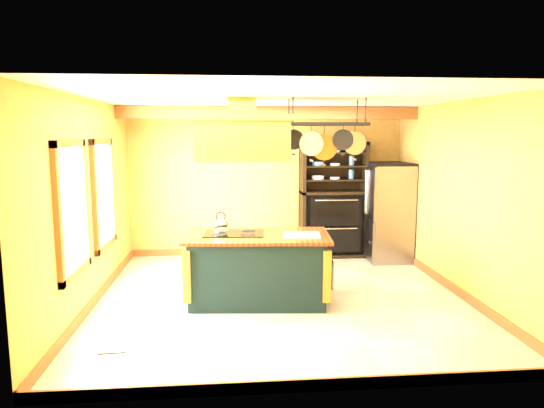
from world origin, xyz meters
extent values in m
plane|color=beige|center=(0.00, 0.00, 0.00)|extent=(5.00, 5.00, 0.00)
plane|color=white|center=(0.00, 0.00, 2.70)|extent=(5.00, 5.00, 0.00)
cube|color=#E4AA53|center=(0.00, 2.50, 1.35)|extent=(5.00, 0.02, 2.70)
cube|color=#E4AA53|center=(0.00, -2.50, 1.35)|extent=(5.00, 0.02, 2.70)
cube|color=#E4AA53|center=(-2.50, 0.00, 1.35)|extent=(0.02, 5.00, 2.70)
cube|color=#E4AA53|center=(2.50, 0.00, 1.35)|extent=(0.02, 5.00, 2.70)
cube|color=#975C2E|center=(0.00, 1.70, 2.59)|extent=(5.00, 0.15, 0.20)
cube|color=#975C2E|center=(-2.47, -0.80, 1.40)|extent=(0.06, 1.06, 1.56)
cube|color=white|center=(-2.44, -0.80, 1.40)|extent=(0.02, 0.85, 1.34)
cube|color=#975C2E|center=(-2.47, 0.60, 1.40)|extent=(0.06, 1.06, 1.56)
cube|color=white|center=(-2.44, 0.60, 1.40)|extent=(0.02, 0.85, 1.34)
cube|color=#132A2C|center=(-0.32, -0.11, 0.44)|extent=(1.82, 1.09, 0.88)
cube|color=brown|center=(-0.32, -0.11, 0.90)|extent=(1.98, 1.21, 0.04)
cube|color=black|center=(-0.63, -0.03, 0.93)|extent=(0.83, 0.61, 0.01)
ellipsoid|color=silver|center=(-0.81, 0.11, 1.03)|extent=(0.20, 0.20, 0.16)
cube|color=white|center=(0.25, -0.24, 0.93)|extent=(0.50, 0.41, 0.02)
cube|color=gold|center=(-0.52, -0.11, 2.15)|extent=(1.20, 0.64, 0.51)
cube|color=#975C2E|center=(-0.52, -0.11, 2.45)|extent=(1.27, 0.72, 0.08)
cube|color=gold|center=(-0.52, -0.11, 2.55)|extent=(0.35, 0.35, 0.29)
cube|color=black|center=(0.58, -0.11, 2.37)|extent=(1.03, 0.52, 0.04)
cylinder|color=black|center=(0.11, -0.32, 2.53)|extent=(0.02, 0.02, 0.33)
cylinder|color=black|center=(1.04, 0.09, 2.53)|extent=(0.02, 0.02, 0.33)
cylinder|color=black|center=(0.17, -0.01, 2.17)|extent=(0.27, 0.04, 0.27)
cylinder|color=silver|center=(0.37, -0.21, 2.12)|extent=(0.31, 0.04, 0.31)
cylinder|color=#AE622B|center=(0.58, -0.01, 2.07)|extent=(0.35, 0.04, 0.35)
cylinder|color=black|center=(0.79, -0.21, 2.17)|extent=(0.27, 0.04, 0.27)
cylinder|color=silver|center=(0.99, -0.01, 2.12)|extent=(0.31, 0.04, 0.31)
cube|color=gray|center=(2.13, 1.90, 0.85)|extent=(0.71, 0.87, 1.70)
cube|color=gray|center=(1.76, 1.68, 1.23)|extent=(0.03, 0.42, 0.92)
cube|color=gray|center=(1.76, 2.12, 1.23)|extent=(0.03, 0.42, 0.92)
cube|color=gray|center=(1.76, 1.90, 0.39)|extent=(0.03, 0.84, 0.71)
cube|color=black|center=(2.13, 1.90, 0.03)|extent=(0.67, 0.83, 0.06)
cube|color=black|center=(1.20, 2.45, 1.05)|extent=(1.19, 0.06, 2.11)
cube|color=black|center=(0.63, 2.23, 1.05)|extent=(0.06, 0.50, 2.11)
cube|color=black|center=(1.77, 2.23, 1.05)|extent=(0.06, 0.50, 2.11)
cube|color=black|center=(1.20, 2.23, 1.19)|extent=(1.19, 0.50, 0.05)
cube|color=black|center=(1.20, 2.26, 0.63)|extent=(1.07, 0.40, 1.13)
cube|color=black|center=(1.20, 1.96, 0.87)|extent=(0.93, 0.04, 0.50)
cube|color=black|center=(1.20, 1.96, 0.37)|extent=(0.93, 0.04, 0.46)
cube|color=black|center=(1.20, 2.23, 1.42)|extent=(1.07, 0.44, 0.02)
cube|color=black|center=(1.20, 2.23, 1.67)|extent=(1.07, 0.44, 0.02)
cube|color=black|center=(1.20, 2.23, 1.91)|extent=(1.07, 0.44, 0.02)
cylinder|color=white|center=(0.91, 2.18, 1.47)|extent=(0.22, 0.22, 0.07)
cylinder|color=teal|center=(1.52, 2.18, 1.77)|extent=(0.10, 0.10, 0.17)
cube|color=black|center=(-1.93, -1.52, 0.01)|extent=(0.29, 0.14, 0.01)
camera|label=1|loc=(-0.69, -6.42, 2.25)|focal=32.00mm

